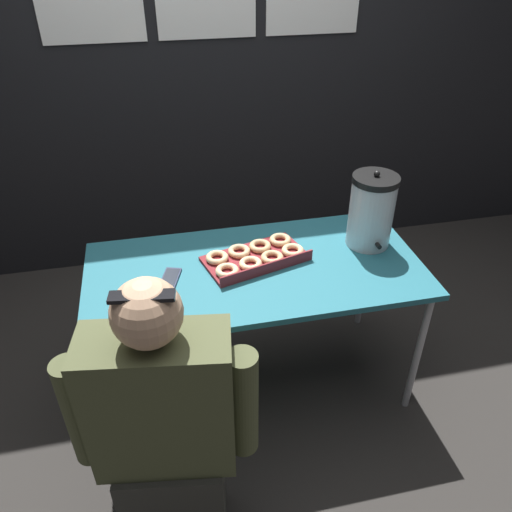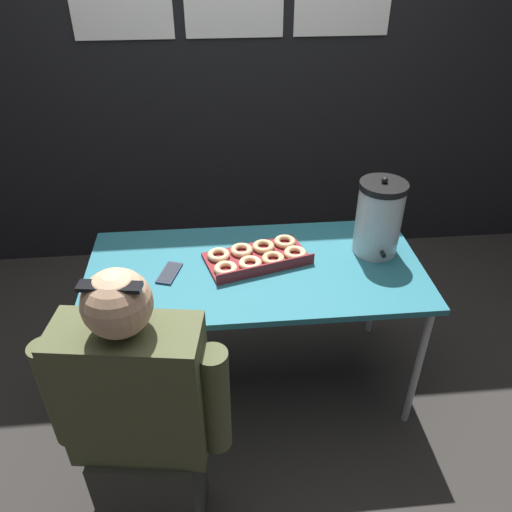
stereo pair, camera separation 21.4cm
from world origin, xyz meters
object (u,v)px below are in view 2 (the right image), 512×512
object	(u,v)px
coffee_urn	(379,218)
person_seated	(142,427)
cell_phone	(169,273)
donut_box	(257,256)

from	to	relation	value
coffee_urn	person_seated	xyz separation A→B (m)	(-1.00, -0.76, -0.32)
cell_phone	person_seated	xyz separation A→B (m)	(-0.07, -0.66, -0.15)
coffee_urn	cell_phone	xyz separation A→B (m)	(-0.92, -0.10, -0.17)
donut_box	coffee_urn	size ratio (longest dim) A/B	1.35
donut_box	person_seated	bearing A→B (deg)	-137.64
donut_box	coffee_urn	bearing A→B (deg)	-12.45
donut_box	coffee_urn	distance (m)	0.56
donut_box	person_seated	size ratio (longest dim) A/B	0.41
donut_box	person_seated	world-z (taller)	person_seated
cell_phone	donut_box	bearing A→B (deg)	27.85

